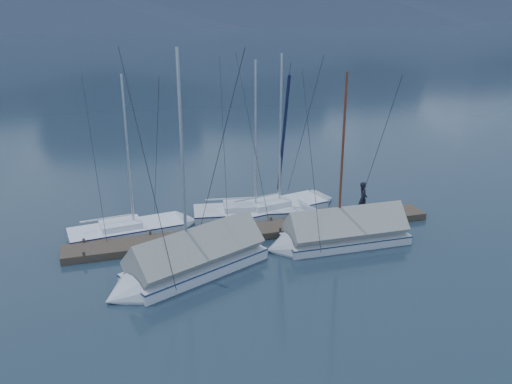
# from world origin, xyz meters

# --- Properties ---
(ground) EXTENTS (1000.00, 1000.00, 0.00)m
(ground) POSITION_xyz_m (0.00, 0.00, 0.00)
(ground) COLOR black
(ground) RESTS_ON ground
(dock) EXTENTS (18.00, 1.50, 0.54)m
(dock) POSITION_xyz_m (0.00, 2.00, 0.11)
(dock) COLOR #382D23
(dock) RESTS_ON ground
(mooring_posts) EXTENTS (15.12, 1.52, 0.35)m
(mooring_posts) POSITION_xyz_m (-0.50, 2.00, 0.35)
(mooring_posts) COLOR #382D23
(mooring_posts) RESTS_ON ground
(sailboat_open_left) EXTENTS (6.56, 2.83, 8.44)m
(sailboat_open_left) POSITION_xyz_m (-5.21, 4.03, 0.15)
(sailboat_open_left) COLOR white
(sailboat_open_left) RESTS_ON ground
(sailboat_open_mid) EXTENTS (6.91, 3.11, 8.86)m
(sailboat_open_mid) POSITION_xyz_m (1.16, 4.31, 0.16)
(sailboat_open_mid) COLOR silver
(sailboat_open_mid) RESTS_ON ground
(sailboat_open_right) EXTENTS (7.16, 3.48, 9.13)m
(sailboat_open_right) POSITION_xyz_m (2.57, 4.70, 0.16)
(sailboat_open_right) COLOR silver
(sailboat_open_right) RESTS_ON ground
(sailboat_covered_near) EXTENTS (6.83, 2.94, 8.84)m
(sailboat_covered_near) POSITION_xyz_m (3.22, -0.10, 0.44)
(sailboat_covered_near) COLOR silver
(sailboat_covered_near) RESTS_ON ground
(sailboat_covered_far) EXTENTS (7.46, 4.91, 10.12)m
(sailboat_covered_far) POSITION_xyz_m (-4.01, -1.09, 0.49)
(sailboat_covered_far) COLOR silver
(sailboat_covered_far) RESTS_ON ground
(person) EXTENTS (0.59, 0.75, 1.79)m
(person) POSITION_xyz_m (5.69, 2.03, 1.23)
(person) COLOR black
(person) RESTS_ON dock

